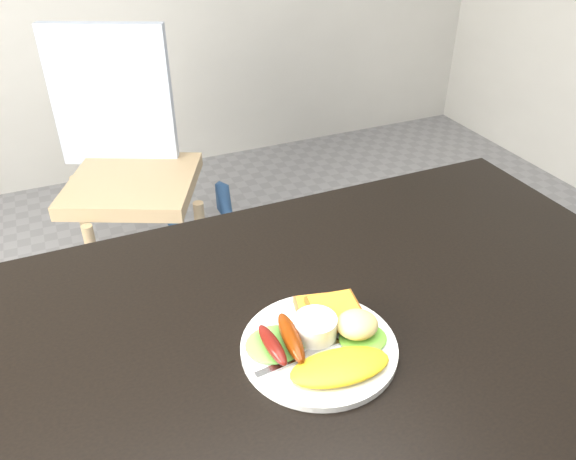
# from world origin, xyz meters

# --- Properties ---
(dining_table) EXTENTS (1.20, 0.80, 0.04)m
(dining_table) POSITION_xyz_m (0.00, 0.00, 0.73)
(dining_table) COLOR black
(dining_table) RESTS_ON ground
(dining_chair) EXTENTS (0.56, 0.56, 0.05)m
(dining_chair) POSITION_xyz_m (-0.20, 1.20, 0.45)
(dining_chair) COLOR tan
(dining_chair) RESTS_ON ground
(person) EXTENTS (0.50, 0.34, 1.35)m
(person) POSITION_xyz_m (0.10, 0.81, 0.67)
(person) COLOR #2C5286
(person) RESTS_ON ground
(plate) EXTENTS (0.24, 0.24, 0.01)m
(plate) POSITION_xyz_m (-0.09, -0.05, 0.76)
(plate) COLOR white
(plate) RESTS_ON dining_table
(lettuce_left) EXTENTS (0.10, 0.10, 0.01)m
(lettuce_left) POSITION_xyz_m (-0.16, -0.03, 0.77)
(lettuce_left) COLOR #4D8831
(lettuce_left) RESTS_ON plate
(lettuce_right) EXTENTS (0.08, 0.08, 0.01)m
(lettuce_right) POSITION_xyz_m (-0.03, -0.07, 0.77)
(lettuce_right) COLOR #609128
(lettuce_right) RESTS_ON plate
(omelette) EXTENTS (0.16, 0.09, 0.02)m
(omelette) POSITION_xyz_m (-0.09, -0.11, 0.77)
(omelette) COLOR yellow
(omelette) RESTS_ON plate
(sausage_a) EXTENTS (0.03, 0.09, 0.02)m
(sausage_a) POSITION_xyz_m (-0.17, -0.04, 0.78)
(sausage_a) COLOR maroon
(sausage_a) RESTS_ON lettuce_left
(sausage_b) EXTENTS (0.04, 0.11, 0.03)m
(sausage_b) POSITION_xyz_m (-0.14, -0.04, 0.78)
(sausage_b) COLOR #6C2A00
(sausage_b) RESTS_ON lettuce_left
(ramekin) EXTENTS (0.07, 0.07, 0.04)m
(ramekin) POSITION_xyz_m (-0.09, -0.03, 0.78)
(ramekin) COLOR white
(ramekin) RESTS_ON plate
(toast_a) EXTENTS (0.09, 0.09, 0.01)m
(toast_a) POSITION_xyz_m (-0.06, 0.02, 0.77)
(toast_a) COLOR #985D33
(toast_a) RESTS_ON plate
(toast_b) EXTENTS (0.09, 0.09, 0.01)m
(toast_b) POSITION_xyz_m (-0.05, -0.01, 0.78)
(toast_b) COLOR brown
(toast_b) RESTS_ON toast_a
(potato_salad) EXTENTS (0.07, 0.07, 0.04)m
(potato_salad) POSITION_xyz_m (-0.03, -0.06, 0.79)
(potato_salad) COLOR #F1E6A0
(potato_salad) RESTS_ON lettuce_right
(fork) EXTENTS (0.15, 0.03, 0.00)m
(fork) POSITION_xyz_m (-0.13, -0.07, 0.76)
(fork) COLOR #ADAFB7
(fork) RESTS_ON plate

